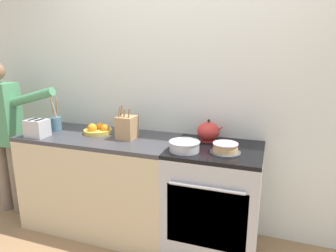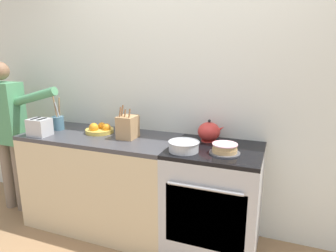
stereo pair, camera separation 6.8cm
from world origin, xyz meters
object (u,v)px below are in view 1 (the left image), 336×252
person_baker (3,127)px  mixing_bowl (184,146)px  tea_kettle (209,131)px  layer_cake (225,148)px  fruit_bowl (98,130)px  toaster (37,128)px  stove_range (214,200)px  utensil_crock (56,123)px  knife_block (127,127)px

person_baker → mixing_bowl: bearing=5.6°
tea_kettle → person_baker: (-1.97, -0.25, -0.06)m
layer_cake → fruit_bowl: fruit_bowl is taller
toaster → person_baker: size_ratio=0.13×
toaster → stove_range: bearing=7.6°
tea_kettle → mixing_bowl: tea_kettle is taller
tea_kettle → stove_range: bearing=-61.4°
fruit_bowl → toaster: (-0.44, -0.27, 0.04)m
utensil_crock → tea_kettle: bearing=6.3°
stove_range → utensil_crock: bearing=179.2°
stove_range → tea_kettle: bearing=118.6°
utensil_crock → toaster: bearing=-92.3°
tea_kettle → toaster: 1.48m
tea_kettle → knife_block: 0.69m
toaster → tea_kettle: bearing=14.9°
utensil_crock → person_baker: person_baker is taller
layer_cake → stove_range: bearing=133.0°
tea_kettle → fruit_bowl: (-0.99, -0.12, -0.05)m
knife_block → person_baker: size_ratio=0.19×
mixing_bowl → fruit_bowl: size_ratio=0.92×
layer_cake → tea_kettle: tea_kettle is taller
fruit_bowl → person_baker: 0.98m
knife_block → toaster: size_ratio=1.49×
layer_cake → toaster: (-1.61, -0.11, 0.04)m
mixing_bowl → fruit_bowl: 0.90m
mixing_bowl → toaster: size_ratio=1.23×
stove_range → mixing_bowl: bearing=-144.5°
tea_kettle → utensil_crock: size_ratio=0.70×
toaster → person_baker: (-0.53, 0.13, -0.06)m
fruit_bowl → stove_range: bearing=-3.3°
layer_cake → person_baker: person_baker is taller
fruit_bowl → toaster: size_ratio=1.33×
tea_kettle → fruit_bowl: bearing=-173.4°
layer_cake → knife_block: knife_block is taller
stove_range → person_baker: size_ratio=0.58×
layer_cake → mixing_bowl: 0.30m
knife_block → toaster: knife_block is taller
knife_block → fruit_bowl: knife_block is taller
mixing_bowl → toaster: bearing=-177.7°
knife_block → person_baker: 1.30m
knife_block → utensil_crock: bearing=179.0°
layer_cake → toaster: bearing=-176.0°
tea_kettle → knife_block: (-0.67, -0.17, 0.02)m
utensil_crock → person_baker: size_ratio=0.21×
tea_kettle → fruit_bowl: tea_kettle is taller
tea_kettle → toaster: (-1.43, -0.38, -0.00)m
tea_kettle → person_baker: bearing=-172.7°
utensil_crock → person_baker: bearing=-170.0°
knife_block → mixing_bowl: bearing=-16.0°
stove_range → fruit_bowl: size_ratio=3.46×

